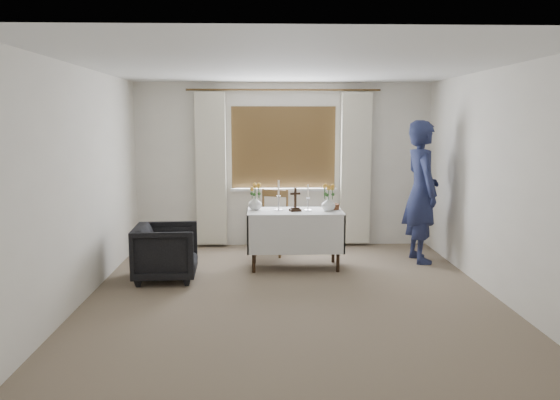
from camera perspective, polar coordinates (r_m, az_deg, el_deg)
The scene contains 12 objects.
ground at distance 6.17m, azimuth 1.22°, elevation -9.90°, with size 5.00×5.00×0.00m, color #7D6956.
altar_table at distance 7.20m, azimuth 1.57°, elevation -4.11°, with size 1.24×0.64×0.76m, color white.
wooden_chair at distance 7.89m, azimuth -0.91°, elevation -2.37°, with size 0.43×0.43×0.93m, color brown, non-canonical shape.
armchair at distance 6.81m, azimuth -11.82°, elevation -5.35°, with size 0.73×0.75×0.68m, color black.
person at distance 7.68m, azimuth 14.55°, elevation 0.85°, with size 0.71×0.46×1.93m, color #21254E.
radiator at distance 8.44m, azimuth 0.36°, elevation -2.81°, with size 1.10×0.10×0.60m, color silver.
wooden_cross at distance 7.06m, azimuth 1.60°, elevation 0.06°, with size 0.14×0.10×0.31m, color black, non-canonical shape.
candlestick_left at distance 7.12m, azimuth -0.15°, elevation 0.48°, with size 0.11×0.11×0.40m, color silver, non-canonical shape.
candlestick_right at distance 7.11m, azimuth 2.94°, elevation 0.26°, with size 0.10×0.10×0.34m, color silver, non-canonical shape.
flower_vase_left at distance 7.18m, azimuth -2.61°, elevation -0.31°, with size 0.18×0.18×0.18m, color silver.
flower_vase_right at distance 7.11m, azimuth 5.08°, elevation -0.40°, with size 0.18×0.18×0.19m, color silver.
wicker_basket at distance 7.27m, azimuth 5.48°, elevation -0.68°, with size 0.19×0.19×0.07m, color brown.
Camera 1 is at (-0.31, -5.86, 1.93)m, focal length 35.00 mm.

